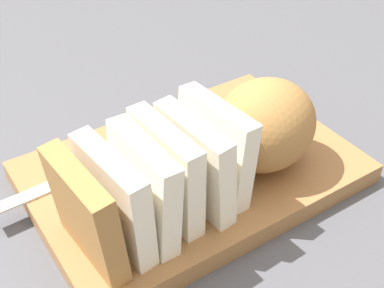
# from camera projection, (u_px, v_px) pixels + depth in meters

# --- Properties ---
(ground_plane) EXTENTS (3.00, 3.00, 0.00)m
(ground_plane) POSITION_uv_depth(u_px,v_px,m) (192.00, 180.00, 0.63)
(ground_plane) COLOR #4C4C51
(cutting_board) EXTENTS (0.37, 0.25, 0.02)m
(cutting_board) POSITION_uv_depth(u_px,v_px,m) (192.00, 172.00, 0.62)
(cutting_board) COLOR #9E6B3D
(cutting_board) RESTS_ON ground_plane
(bread_loaf) EXTENTS (0.31, 0.13, 0.11)m
(bread_loaf) POSITION_uv_depth(u_px,v_px,m) (212.00, 151.00, 0.55)
(bread_loaf) COLOR #A8753D
(bread_loaf) RESTS_ON cutting_board
(bread_knife) EXTENTS (0.28, 0.03, 0.02)m
(bread_knife) POSITION_uv_depth(u_px,v_px,m) (161.00, 135.00, 0.65)
(bread_knife) COLOR silver
(bread_knife) RESTS_ON cutting_board
(crumb_near_knife) EXTENTS (0.00, 0.00, 0.00)m
(crumb_near_knife) POSITION_uv_depth(u_px,v_px,m) (242.00, 142.00, 0.65)
(crumb_near_knife) COLOR tan
(crumb_near_knife) RESTS_ON cutting_board
(crumb_near_loaf) EXTENTS (0.01, 0.01, 0.01)m
(crumb_near_loaf) POSITION_uv_depth(u_px,v_px,m) (212.00, 151.00, 0.63)
(crumb_near_loaf) COLOR tan
(crumb_near_loaf) RESTS_ON cutting_board
(crumb_stray_left) EXTENTS (0.01, 0.01, 0.01)m
(crumb_stray_left) POSITION_uv_depth(u_px,v_px,m) (223.00, 167.00, 0.61)
(crumb_stray_left) COLOR tan
(crumb_stray_left) RESTS_ON cutting_board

